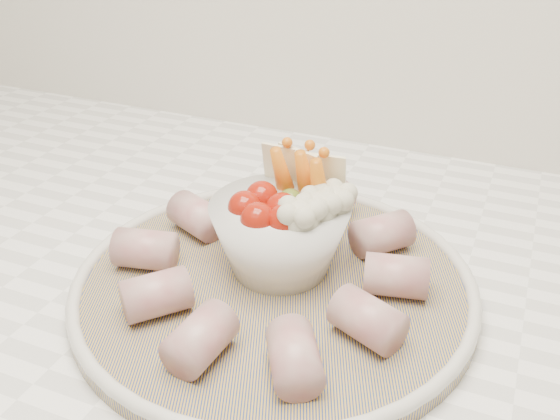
% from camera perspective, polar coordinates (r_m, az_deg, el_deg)
% --- Properties ---
extents(serving_platter, '(0.47, 0.47, 0.02)m').
position_cam_1_polar(serving_platter, '(0.57, -0.53, -6.73)').
color(serving_platter, navy).
rests_on(serving_platter, kitchen_counter).
extents(veggie_bowl, '(0.13, 0.13, 0.11)m').
position_cam_1_polar(veggie_bowl, '(0.56, 0.33, -1.67)').
color(veggie_bowl, white).
rests_on(veggie_bowl, serving_platter).
extents(cured_meat_rolls, '(0.29, 0.29, 0.04)m').
position_cam_1_polar(cured_meat_rolls, '(0.56, -0.62, -4.84)').
color(cured_meat_rolls, '#A0494F').
rests_on(cured_meat_rolls, serving_platter).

